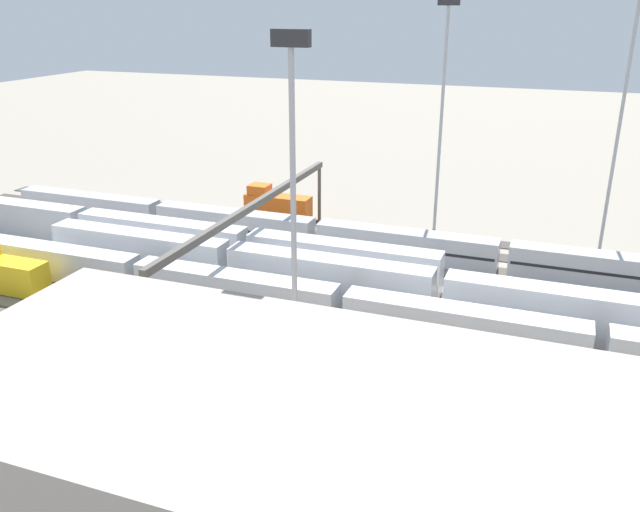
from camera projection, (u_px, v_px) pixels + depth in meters
ground_plane at (371, 288)px, 76.00m from camera, size 400.00×400.00×0.00m
track_bed_0 at (411, 234)px, 93.47m from camera, size 140.00×2.80×0.12m
track_bed_1 at (402, 246)px, 89.10m from camera, size 140.00×2.80×0.12m
track_bed_2 at (393, 258)px, 84.72m from camera, size 140.00×2.80×0.12m
track_bed_3 at (382, 272)px, 80.35m from camera, size 140.00×2.80×0.12m
track_bed_4 at (371, 288)px, 75.98m from camera, size 140.00×2.80×0.12m
track_bed_5 at (358, 305)px, 71.60m from camera, size 140.00×2.80×0.12m
track_bed_6 at (343, 325)px, 67.23m from camera, size 140.00×2.80×0.12m
track_bed_7 at (326, 347)px, 62.86m from camera, size 140.00×2.80×0.12m
track_bed_8 at (307, 373)px, 58.49m from camera, size 140.00×2.80×0.12m
train_on_track_4 at (162, 239)px, 84.07m from camera, size 71.40×3.00×5.00m
train_on_track_6 at (341, 307)px, 66.60m from camera, size 95.60×3.00×3.80m
train_on_track_7 at (4, 273)px, 74.74m from camera, size 10.00×3.00×5.00m
train_on_track_5 at (328, 279)px, 71.79m from camera, size 71.40×3.00×5.00m
train_on_track_0 at (276, 205)px, 99.44m from camera, size 10.00×3.00×5.00m
train_on_track_2 at (389, 243)px, 84.19m from camera, size 114.80×3.06×4.40m
light_mast_0 at (443, 90)px, 88.51m from camera, size 2.80×0.70×31.52m
light_mast_1 at (293, 181)px, 49.14m from camera, size 2.80×0.70×29.04m
light_mast_2 at (625, 92)px, 80.52m from camera, size 2.80×0.70×33.03m
signal_gantry at (254, 210)px, 77.93m from camera, size 0.70×45.00×8.80m
maintenance_shed at (277, 501)px, 33.74m from camera, size 36.22×17.80×13.90m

